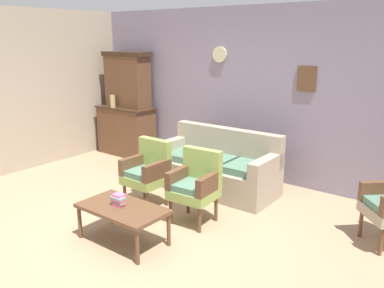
% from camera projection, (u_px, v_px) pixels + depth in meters
% --- Properties ---
extents(ground_plane, '(7.68, 7.68, 0.00)m').
position_uv_depth(ground_plane, '(136.00, 233.00, 4.74)').
color(ground_plane, '#997A5B').
extents(wall_back_with_decor, '(6.40, 0.09, 2.70)m').
position_uv_depth(wall_back_with_decor, '(252.00, 94.00, 6.40)').
color(wall_back_with_decor, gray).
rests_on(wall_back_with_decor, ground).
extents(side_cabinet, '(1.16, 0.55, 0.93)m').
position_uv_depth(side_cabinet, '(126.00, 130.00, 7.84)').
color(side_cabinet, brown).
rests_on(side_cabinet, ground).
extents(cabinet_upper_hutch, '(0.99, 0.38, 1.03)m').
position_uv_depth(cabinet_upper_hutch, '(127.00, 79.00, 7.65)').
color(cabinet_upper_hutch, brown).
rests_on(cabinet_upper_hutch, side_cabinet).
extents(vase_on_cabinet, '(0.10, 0.10, 0.23)m').
position_uv_depth(vase_on_cabinet, '(113.00, 101.00, 7.63)').
color(vase_on_cabinet, tan).
rests_on(vase_on_cabinet, side_cabinet).
extents(floral_couch, '(1.82, 0.83, 0.90)m').
position_uv_depth(floral_couch, '(217.00, 169.00, 6.01)').
color(floral_couch, gray).
rests_on(floral_couch, ground).
extents(armchair_by_doorway, '(0.53, 0.50, 0.90)m').
position_uv_depth(armchair_by_doorway, '(148.00, 170.00, 5.41)').
color(armchair_by_doorway, '#849947').
rests_on(armchair_by_doorway, ground).
extents(armchair_row_middle, '(0.55, 0.52, 0.90)m').
position_uv_depth(armchair_row_middle, '(196.00, 183.00, 4.93)').
color(armchair_row_middle, '#849947').
rests_on(armchair_row_middle, ground).
extents(coffee_table, '(1.00, 0.56, 0.42)m').
position_uv_depth(coffee_table, '(123.00, 211.00, 4.45)').
color(coffee_table, brown).
rests_on(coffee_table, ground).
extents(book_stack_on_table, '(0.16, 0.11, 0.13)m').
position_uv_depth(book_stack_on_table, '(118.00, 200.00, 4.46)').
color(book_stack_on_table, '#D15789').
rests_on(book_stack_on_table, coffee_table).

